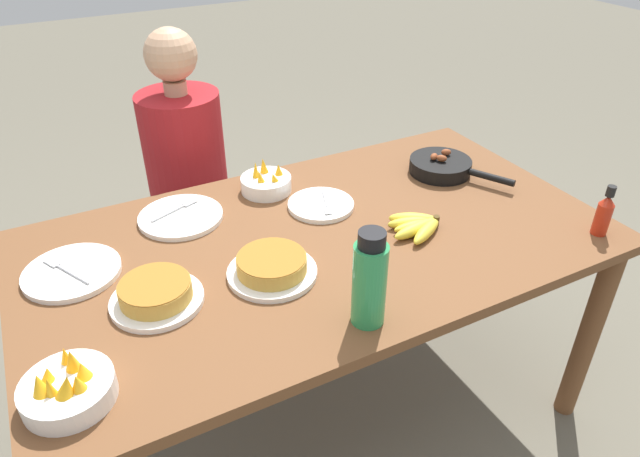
% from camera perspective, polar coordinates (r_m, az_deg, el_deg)
% --- Properties ---
extents(ground_plane, '(14.00, 14.00, 0.00)m').
position_cam_1_polar(ground_plane, '(2.23, -0.00, -17.51)').
color(ground_plane, '#666051').
extents(dining_table, '(1.74, 0.97, 0.77)m').
position_cam_1_polar(dining_table, '(1.77, -0.00, -3.37)').
color(dining_table, brown).
rests_on(dining_table, ground_plane).
extents(banana_bunch, '(0.19, 0.18, 0.04)m').
position_cam_1_polar(banana_bunch, '(1.76, 9.73, 0.31)').
color(banana_bunch, yellow).
rests_on(banana_bunch, dining_table).
extents(skillet, '(0.25, 0.35, 0.08)m').
position_cam_1_polar(skillet, '(2.10, 12.08, 6.12)').
color(skillet, black).
rests_on(skillet, dining_table).
extents(frittata_plate_center, '(0.25, 0.25, 0.06)m').
position_cam_1_polar(frittata_plate_center, '(1.55, -4.84, -3.85)').
color(frittata_plate_center, white).
rests_on(frittata_plate_center, dining_table).
extents(frittata_plate_side, '(0.24, 0.24, 0.06)m').
position_cam_1_polar(frittata_plate_side, '(1.51, -16.08, -6.31)').
color(frittata_plate_side, white).
rests_on(frittata_plate_side, dining_table).
extents(empty_plate_near_front, '(0.22, 0.22, 0.02)m').
position_cam_1_polar(empty_plate_near_front, '(1.86, 0.09, 2.38)').
color(empty_plate_near_front, white).
rests_on(empty_plate_near_front, dining_table).
extents(empty_plate_far_left, '(0.26, 0.26, 0.02)m').
position_cam_1_polar(empty_plate_far_left, '(1.70, -23.56, -4.01)').
color(empty_plate_far_left, white).
rests_on(empty_plate_far_left, dining_table).
extents(empty_plate_far_right, '(0.26, 0.26, 0.02)m').
position_cam_1_polar(empty_plate_far_right, '(1.85, -13.75, 1.16)').
color(empty_plate_far_right, white).
rests_on(empty_plate_far_right, dining_table).
extents(fruit_bowl_mango, '(0.19, 0.19, 0.10)m').
position_cam_1_polar(fruit_bowl_mango, '(1.33, -23.93, -14.37)').
color(fruit_bowl_mango, white).
rests_on(fruit_bowl_mango, dining_table).
extents(fruit_bowl_citrus, '(0.17, 0.17, 0.11)m').
position_cam_1_polar(fruit_bowl_citrus, '(1.95, -5.41, 4.60)').
color(fruit_bowl_citrus, white).
rests_on(fruit_bowl_citrus, dining_table).
extents(water_bottle, '(0.08, 0.08, 0.26)m').
position_cam_1_polar(water_bottle, '(1.35, 4.97, -5.21)').
color(water_bottle, '#2D9351').
rests_on(water_bottle, dining_table).
extents(hot_sauce_bottle, '(0.05, 0.05, 0.16)m').
position_cam_1_polar(hot_sauce_bottle, '(1.89, 26.53, 1.37)').
color(hot_sauce_bottle, '#B72814').
rests_on(hot_sauce_bottle, dining_table).
extents(person_figure, '(0.34, 0.34, 1.25)m').
position_cam_1_polar(person_figure, '(2.39, -12.62, 1.87)').
color(person_figure, black).
rests_on(person_figure, ground_plane).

